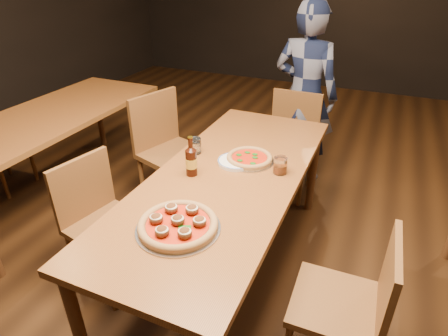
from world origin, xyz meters
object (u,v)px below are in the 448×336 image
at_px(chair_main_sw, 174,154).
at_px(chair_end, 288,145).
at_px(diner, 305,95).
at_px(chair_main_nw, 109,226).
at_px(pizza_margherita, 249,158).
at_px(chair_main_e, 336,303).
at_px(beer_bottle, 191,162).
at_px(table_main, 227,185).
at_px(amber_glass, 280,165).
at_px(water_glass, 195,146).
at_px(pizza_meatball, 178,224).
at_px(table_left, 49,123).
at_px(plate_stack, 236,162).

bearing_deg(chair_main_sw, chair_end, -34.42).
bearing_deg(diner, chair_main_nw, 76.76).
distance_m(pizza_margherita, diner, 1.26).
xyz_separation_m(chair_main_e, beer_bottle, (-0.91, 0.31, 0.40)).
height_order(table_main, pizza_margherita, pizza_margherita).
xyz_separation_m(beer_bottle, amber_glass, (0.46, 0.22, -0.03)).
height_order(water_glass, amber_glass, water_glass).
height_order(chair_main_nw, chair_main_sw, chair_main_sw).
relative_size(chair_main_sw, pizza_meatball, 2.50).
bearing_deg(pizza_margherita, water_glass, -174.66).
bearing_deg(amber_glass, table_left, 175.43).
relative_size(chair_main_sw, plate_stack, 4.39).
relative_size(table_main, chair_main_e, 2.31).
distance_m(table_main, pizza_meatball, 0.55).
relative_size(table_left, pizza_meatball, 5.10).
xyz_separation_m(chair_main_nw, diner, (0.73, 1.81, 0.36)).
height_order(pizza_margherita, beer_bottle, beer_bottle).
distance_m(chair_main_e, water_glass, 1.22).
bearing_deg(beer_bottle, table_main, 22.82).
bearing_deg(amber_glass, chair_main_nw, -151.22).
relative_size(pizza_meatball, diner, 0.25).
xyz_separation_m(pizza_margherita, beer_bottle, (-0.25, -0.29, 0.06)).
bearing_deg(diner, table_main, 94.59).
bearing_deg(pizza_margherita, chair_main_e, -41.98).
bearing_deg(plate_stack, chair_main_nw, -141.17).
relative_size(pizza_margherita, beer_bottle, 1.30).
xyz_separation_m(pizza_margherita, water_glass, (-0.36, -0.03, 0.03)).
distance_m(chair_main_nw, amber_glass, 1.08).
distance_m(table_left, chair_end, 1.97).
bearing_deg(plate_stack, table_left, 174.91).
distance_m(chair_main_nw, pizza_margherita, 0.94).
bearing_deg(diner, chair_main_sw, 57.82).
bearing_deg(chair_main_sw, pizza_meatball, -130.36).
relative_size(chair_end, pizza_margherita, 3.01).
bearing_deg(chair_main_nw, pizza_margherita, -39.19).
distance_m(beer_bottle, diner, 1.57).
relative_size(amber_glass, diner, 0.06).
xyz_separation_m(pizza_meatball, pizza_margherita, (0.07, 0.75, -0.01)).
xyz_separation_m(table_main, pizza_margherita, (0.06, 0.21, 0.09)).
relative_size(chair_main_e, pizza_meatball, 2.21).
xyz_separation_m(chair_main_sw, diner, (0.80, 0.92, 0.30)).
bearing_deg(chair_main_e, pizza_margherita, -133.32).
distance_m(plate_stack, amber_glass, 0.28).
xyz_separation_m(table_left, pizza_margherita, (1.76, -0.09, 0.09)).
relative_size(plate_stack, diner, 0.14).
xyz_separation_m(table_main, chair_end, (0.07, 1.14, -0.23)).
xyz_separation_m(pizza_margherita, plate_stack, (-0.06, -0.06, -0.01)).
distance_m(chair_end, plate_stack, 1.04).
distance_m(chair_main_nw, chair_main_sw, 0.90).
bearing_deg(chair_end, water_glass, -110.53).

